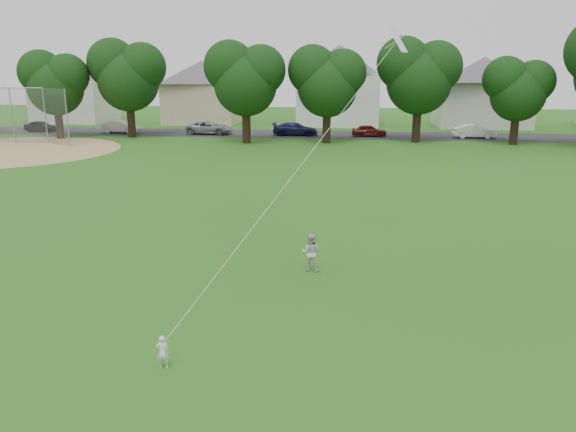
# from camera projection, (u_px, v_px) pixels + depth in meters

# --- Properties ---
(ground) EXTENTS (160.00, 160.00, 0.00)m
(ground) POSITION_uv_depth(u_px,v_px,m) (278.00, 315.00, 15.46)
(ground) COLOR #265B14
(ground) RESTS_ON ground
(street) EXTENTS (90.00, 7.00, 0.01)m
(street) POSITION_uv_depth(u_px,v_px,m) (335.00, 135.00, 55.75)
(street) COLOR #2D2D30
(street) RESTS_ON ground
(dirt_infield) EXTENTS (18.00, 18.00, 0.02)m
(dirt_infield) POSITION_uv_depth(u_px,v_px,m) (6.00, 151.00, 45.26)
(dirt_infield) COLOR #9E7F51
(dirt_infield) RESTS_ON ground
(toddler) EXTENTS (0.33, 0.25, 0.81)m
(toddler) POSITION_uv_depth(u_px,v_px,m) (163.00, 352.00, 12.65)
(toddler) COLOR silver
(toddler) RESTS_ON ground
(older_boy) EXTENTS (0.68, 0.57, 1.29)m
(older_boy) POSITION_uv_depth(u_px,v_px,m) (311.00, 252.00, 18.66)
(older_boy) COLOR beige
(older_boy) RESTS_ON ground
(kite) EXTENTS (3.26, 5.88, 13.85)m
(kite) POSITION_uv_depth(u_px,v_px,m) (308.00, 157.00, 16.45)
(kite) COLOR silver
(kite) RESTS_ON ground
(baseball_backstop) EXTENTS (10.86, 3.20, 4.79)m
(baseball_backstop) POSITION_uv_depth(u_px,v_px,m) (9.00, 116.00, 48.72)
(baseball_backstop) COLOR gray
(baseball_backstop) RESTS_ON ground
(tree_row) EXTENTS (82.08, 9.64, 10.78)m
(tree_row) POSITION_uv_depth(u_px,v_px,m) (353.00, 72.00, 48.38)
(tree_row) COLOR black
(tree_row) RESTS_ON ground
(parked_cars) EXTENTS (47.27, 2.31, 1.28)m
(parked_cars) POSITION_uv_depth(u_px,v_px,m) (248.00, 128.00, 55.59)
(parked_cars) COLOR black
(parked_cars) RESTS_ON ground
(house_row) EXTENTS (76.67, 14.06, 10.51)m
(house_row) POSITION_uv_depth(u_px,v_px,m) (354.00, 82.00, 63.90)
(house_row) COLOR silver
(house_row) RESTS_ON ground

